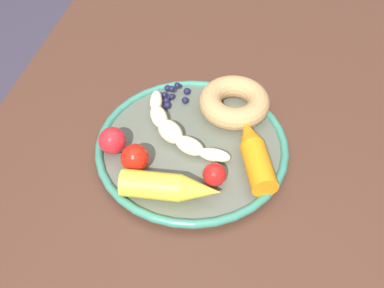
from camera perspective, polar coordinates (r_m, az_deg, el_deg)
The scene contains 10 objects.
dining_table at distance 0.74m, azimuth 2.53°, elevation -4.86°, with size 1.07×0.72×0.77m.
plate at distance 0.63m, azimuth 0.00°, elevation -0.17°, with size 0.29×0.29×0.02m.
banana at distance 0.63m, azimuth -2.24°, elevation 1.91°, with size 0.13×0.15×0.03m.
carrot_orange at distance 0.60m, azimuth 8.34°, elevation -1.15°, with size 0.13×0.07×0.04m.
carrot_yellow at distance 0.56m, azimuth -2.85°, elevation -5.79°, with size 0.04×0.13×0.04m.
donut at distance 0.67m, azimuth 5.69°, elevation 5.61°, with size 0.11×0.11×0.04m, color tan.
blueberry_pile at distance 0.70m, azimuth -2.66°, elevation 6.50°, with size 0.05×0.05×0.02m.
tomato_near at distance 0.58m, azimuth 3.01°, elevation -4.10°, with size 0.03×0.03×0.03m, color red.
tomato_mid at distance 0.62m, azimuth -10.59°, elevation 0.43°, with size 0.04×0.04×0.04m, color red.
tomato_far at distance 0.59m, azimuth -7.64°, elevation -1.87°, with size 0.04×0.04×0.04m, color red.
Camera 1 is at (-0.44, -0.04, 1.25)m, focal length 39.86 mm.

